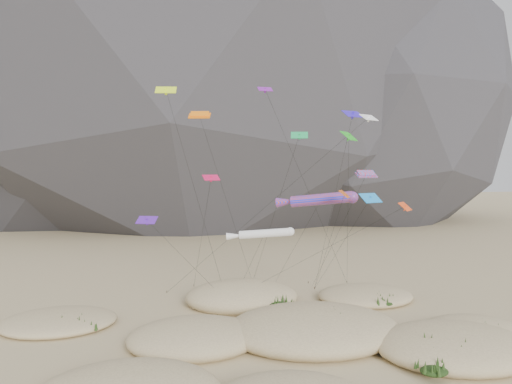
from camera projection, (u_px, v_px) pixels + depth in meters
ground at (318, 355)px, 43.31m from camera, size 500.00×500.00×0.00m
dunes at (282, 333)px, 46.93m from camera, size 50.65×37.89×3.71m
dune_grass at (278, 333)px, 46.77m from camera, size 42.04×29.20×1.48m
kite_stakes at (262, 288)px, 67.04m from camera, size 25.25×8.77×0.30m
rainbow_tube_kite at (318, 200)px, 54.23m from camera, size 8.16×18.14×13.85m
white_tube_kite at (262, 234)px, 49.21m from camera, size 6.61×17.13×10.46m
orange_parafoil at (200, 117)px, 56.90m from camera, size 9.36×7.02×22.80m
multi_parafoil at (366, 176)px, 55.40m from camera, size 2.75×13.88×16.07m
delta_kites at (311, 157)px, 54.26m from camera, size 30.27×22.90×25.24m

